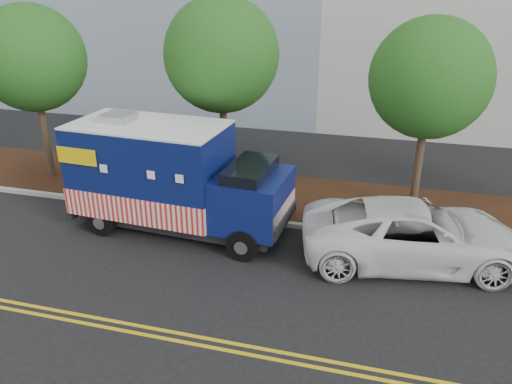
# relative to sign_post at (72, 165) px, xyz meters

# --- Properties ---
(ground) EXTENTS (120.00, 120.00, 0.00)m
(ground) POSITION_rel_sign_post_xyz_m (5.32, -1.76, -1.20)
(ground) COLOR black
(ground) RESTS_ON ground
(curb) EXTENTS (120.00, 0.18, 0.15)m
(curb) POSITION_rel_sign_post_xyz_m (5.32, -0.36, -1.12)
(curb) COLOR #9E9E99
(curb) RESTS_ON ground
(mulch_strip) EXTENTS (120.00, 4.00, 0.15)m
(mulch_strip) POSITION_rel_sign_post_xyz_m (5.32, 1.74, -1.12)
(mulch_strip) COLOR black
(mulch_strip) RESTS_ON ground
(centerline_near) EXTENTS (120.00, 0.10, 0.01)m
(centerline_near) POSITION_rel_sign_post_xyz_m (5.32, -6.21, -1.19)
(centerline_near) COLOR gold
(centerline_near) RESTS_ON ground
(centerline_far) EXTENTS (120.00, 0.10, 0.01)m
(centerline_far) POSITION_rel_sign_post_xyz_m (5.32, -6.46, -1.19)
(centerline_far) COLOR gold
(centerline_far) RESTS_ON ground
(tree_a) EXTENTS (3.88, 3.88, 6.68)m
(tree_a) POSITION_rel_sign_post_xyz_m (-1.94, 1.25, 3.52)
(tree_a) COLOR #38281C
(tree_a) RESTS_ON ground
(tree_b) EXTENTS (3.96, 3.96, 7.01)m
(tree_b) POSITION_rel_sign_post_xyz_m (5.14, 1.96, 3.81)
(tree_b) COLOR #38281C
(tree_b) RESTS_ON ground
(tree_c) EXTENTS (3.74, 3.74, 6.49)m
(tree_c) POSITION_rel_sign_post_xyz_m (11.98, 1.68, 3.41)
(tree_c) COLOR #38281C
(tree_c) RESTS_ON ground
(sign_post) EXTENTS (0.06, 0.06, 2.40)m
(sign_post) POSITION_rel_sign_post_xyz_m (0.00, 0.00, 0.00)
(sign_post) COLOR #473828
(sign_post) RESTS_ON ground
(food_truck) EXTENTS (7.07, 3.03, 3.64)m
(food_truck) POSITION_rel_sign_post_xyz_m (4.47, -1.39, 0.45)
(food_truck) COLOR black
(food_truck) RESTS_ON ground
(white_car) EXTENTS (6.67, 3.93, 1.74)m
(white_car) POSITION_rel_sign_post_xyz_m (11.91, -1.50, -0.33)
(white_car) COLOR silver
(white_car) RESTS_ON ground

